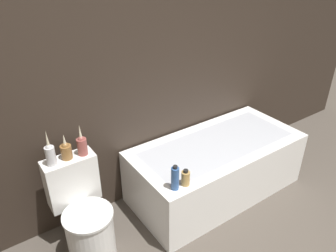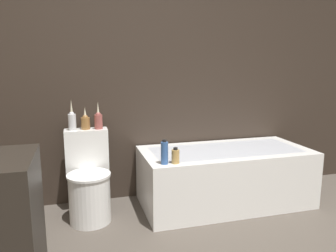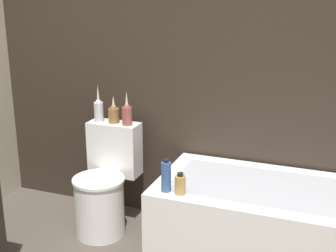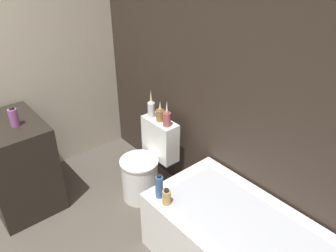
{
  "view_description": "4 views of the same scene",
  "coord_description": "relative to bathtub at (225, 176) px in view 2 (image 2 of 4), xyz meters",
  "views": [
    {
      "loc": [
        -1.11,
        -0.04,
        2.12
      ],
      "look_at": [
        0.03,
        1.59,
        1.0
      ],
      "focal_mm": 35.0,
      "sensor_mm": 36.0,
      "label": 1
    },
    {
      "loc": [
        -0.66,
        -1.02,
        1.35
      ],
      "look_at": [
        0.1,
        1.68,
        0.81
      ],
      "focal_mm": 35.0,
      "sensor_mm": 36.0,
      "label": 2
    },
    {
      "loc": [
        0.94,
        -0.93,
        1.74
      ],
      "look_at": [
        -0.05,
        1.64,
        0.89
      ],
      "focal_mm": 50.0,
      "sensor_mm": 36.0,
      "label": 3
    },
    {
      "loc": [
        1.49,
        0.3,
        2.23
      ],
      "look_at": [
        -0.11,
        1.65,
        1.03
      ],
      "focal_mm": 35.0,
      "sensor_mm": 36.0,
      "label": 4
    }
  ],
  "objects": [
    {
      "name": "wall_back_tiled",
      "position": [
        -0.69,
        0.43,
        1.03
      ],
      "size": [
        6.4,
        0.06,
        2.6
      ],
      "color": "#332821",
      "rests_on": "ground_plane"
    },
    {
      "name": "vase_gold",
      "position": [
        -1.39,
        0.2,
        0.58
      ],
      "size": [
        0.07,
        0.07,
        0.27
      ],
      "color": "silver",
      "rests_on": "toilet"
    },
    {
      "name": "shampoo_bottle_short",
      "position": [
        -0.59,
        -0.29,
        0.33
      ],
      "size": [
        0.07,
        0.07,
        0.13
      ],
      "color": "tan",
      "rests_on": "bathtub"
    },
    {
      "name": "toilet",
      "position": [
        -1.28,
        0.04,
        0.06
      ],
      "size": [
        0.38,
        0.52,
        0.76
      ],
      "color": "white",
      "rests_on": "ground"
    },
    {
      "name": "vase_bronze",
      "position": [
        -1.17,
        0.2,
        0.58
      ],
      "size": [
        0.07,
        0.07,
        0.25
      ],
      "color": "#994C47",
      "rests_on": "toilet"
    },
    {
      "name": "bathtub",
      "position": [
        0.0,
        0.0,
        0.0
      ],
      "size": [
        1.6,
        0.76,
        0.54
      ],
      "color": "white",
      "rests_on": "ground"
    },
    {
      "name": "vase_silver",
      "position": [
        -1.28,
        0.22,
        0.56
      ],
      "size": [
        0.08,
        0.08,
        0.2
      ],
      "color": "olive",
      "rests_on": "toilet"
    },
    {
      "name": "shampoo_bottle_tall",
      "position": [
        -0.68,
        -0.28,
        0.36
      ],
      "size": [
        0.06,
        0.06,
        0.2
      ],
      "color": "#335999",
      "rests_on": "bathtub"
    }
  ]
}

